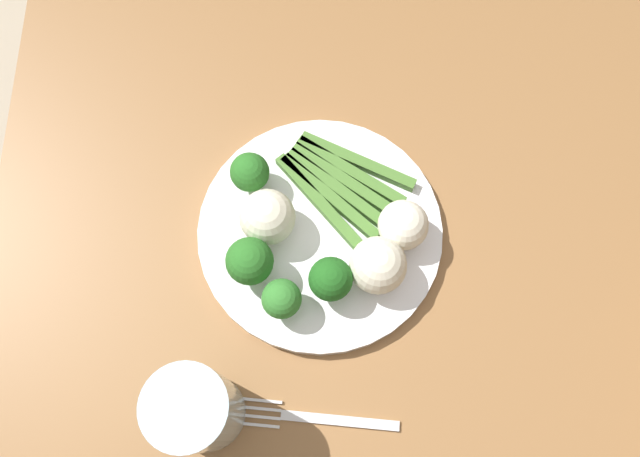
{
  "coord_description": "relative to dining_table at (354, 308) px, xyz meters",
  "views": [
    {
      "loc": [
        -0.15,
        0.04,
        1.42
      ],
      "look_at": [
        0.06,
        0.04,
        0.76
      ],
      "focal_mm": 36.04,
      "sensor_mm": 36.0,
      "label": 1
    }
  ],
  "objects": [
    {
      "name": "ground_plane",
      "position": [
        0.0,
        0.0,
        -0.65
      ],
      "size": [
        6.0,
        6.0,
        0.02
      ],
      "primitive_type": "cube",
      "color": "#B7A88E"
    },
    {
      "name": "dining_table",
      "position": [
        0.0,
        0.0,
        0.0
      ],
      "size": [
        1.43,
        0.82,
        0.74
      ],
      "color": "olive",
      "rests_on": "ground_plane"
    },
    {
      "name": "plate",
      "position": [
        0.06,
        0.04,
        0.11
      ],
      "size": [
        0.27,
        0.27,
        0.01
      ],
      "primitive_type": "cylinder",
      "color": "white",
      "rests_on": "dining_table"
    },
    {
      "name": "asparagus_bundle",
      "position": [
        0.11,
        0.02,
        0.13
      ],
      "size": [
        0.14,
        0.15,
        0.01
      ],
      "rotation": [
        0.0,
        0.0,
        4.06
      ],
      "color": "#47752D",
      "rests_on": "plate"
    },
    {
      "name": "broccoli_front",
      "position": [
        0.12,
        0.12,
        0.15
      ],
      "size": [
        0.04,
        0.04,
        0.05
      ],
      "color": "#568E33",
      "rests_on": "plate"
    },
    {
      "name": "broccoli_outer_edge",
      "position": [
        0.02,
        0.11,
        0.15
      ],
      "size": [
        0.05,
        0.05,
        0.06
      ],
      "color": "#568E33",
      "rests_on": "plate"
    },
    {
      "name": "broccoli_near_center",
      "position": [
        -0.0,
        0.03,
        0.15
      ],
      "size": [
        0.05,
        0.05,
        0.06
      ],
      "color": "#4C7F2B",
      "rests_on": "plate"
    },
    {
      "name": "broccoli_back_right",
      "position": [
        -0.02,
        0.08,
        0.15
      ],
      "size": [
        0.04,
        0.04,
        0.05
      ],
      "color": "#609E3D",
      "rests_on": "plate"
    },
    {
      "name": "cauliflower_left",
      "position": [
        0.06,
        -0.04,
        0.15
      ],
      "size": [
        0.05,
        0.05,
        0.05
      ],
      "primitive_type": "sphere",
      "color": "white",
      "rests_on": "plate"
    },
    {
      "name": "cauliflower_near_fork",
      "position": [
        0.07,
        0.1,
        0.15
      ],
      "size": [
        0.06,
        0.06,
        0.06
      ],
      "primitive_type": "sphere",
      "color": "silver",
      "rests_on": "plate"
    },
    {
      "name": "cauliflower_edge",
      "position": [
        0.02,
        -0.02,
        0.15
      ],
      "size": [
        0.06,
        0.06,
        0.06
      ],
      "primitive_type": "sphere",
      "color": "silver",
      "rests_on": "plate"
    },
    {
      "name": "fork",
      "position": [
        -0.13,
        0.05,
        0.11
      ],
      "size": [
        0.03,
        0.17,
        0.0
      ],
      "rotation": [
        0.0,
        0.0,
        1.48
      ],
      "color": "silver",
      "rests_on": "dining_table"
    },
    {
      "name": "water_glass",
      "position": [
        -0.13,
        0.16,
        0.17
      ],
      "size": [
        0.08,
        0.08,
        0.13
      ],
      "primitive_type": "cylinder",
      "color": "silver",
      "rests_on": "dining_table"
    }
  ]
}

